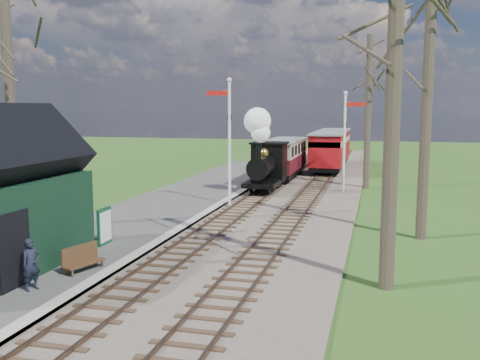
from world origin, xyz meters
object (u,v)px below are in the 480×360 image
at_px(semaphore_far, 346,134).
at_px(person, 31,264).
at_px(bench, 82,259).
at_px(coach, 284,156).
at_px(sign_board, 105,226).
at_px(red_carriage_b, 334,146).
at_px(semaphore_near, 228,133).
at_px(locomotive, 265,156).
at_px(red_carriage_a, 328,151).

bearing_deg(semaphore_far, person, -109.32).
xyz_separation_m(bench, person, (-0.34, -1.81, 0.33)).
height_order(coach, sign_board, coach).
bearing_deg(red_carriage_b, semaphore_near, -99.49).
bearing_deg(semaphore_near, sign_board, -103.22).
relative_size(semaphore_far, bench, 4.27).
bearing_deg(bench, red_carriage_b, 81.75).
bearing_deg(locomotive, bench, -96.89).
height_order(red_carriage_b, bench, red_carriage_b).
xyz_separation_m(semaphore_near, semaphore_far, (5.14, 6.00, -0.27)).
distance_m(red_carriage_b, person, 33.54).
bearing_deg(person, bench, 12.24).
relative_size(semaphore_far, person, 4.26).
bearing_deg(semaphore_far, semaphore_near, -130.60).
bearing_deg(bench, sign_board, 105.92).
bearing_deg(locomotive, coach, 89.89).
distance_m(semaphore_far, coach, 6.81).
bearing_deg(locomotive, red_carriage_b, 80.33).
xyz_separation_m(coach, red_carriage_b, (2.60, 9.26, 0.10)).
relative_size(semaphore_near, red_carriage_b, 1.09).
relative_size(sign_board, bench, 0.94).
height_order(coach, red_carriage_a, red_carriage_a).
relative_size(coach, person, 5.51).
bearing_deg(bench, person, -100.73).
distance_m(semaphore_near, red_carriage_a, 15.17).
bearing_deg(person, coach, 17.49).
relative_size(semaphore_near, bench, 4.65).
bearing_deg(semaphore_far, coach, 131.78).
relative_size(red_carriage_a, sign_board, 4.55).
distance_m(semaphore_near, person, 13.39).
xyz_separation_m(sign_board, person, (0.45, -4.60, 0.04)).
bearing_deg(red_carriage_b, coach, -105.68).
distance_m(locomotive, bench, 16.23).
bearing_deg(red_carriage_a, coach, -124.64).
distance_m(locomotive, red_carriage_a, 10.18).
relative_size(coach, red_carriage_a, 1.29).
relative_size(red_carriage_a, bench, 4.28).
relative_size(red_carriage_b, bench, 4.28).
bearing_deg(semaphore_near, person, -96.68).
bearing_deg(sign_board, bench, -74.08).
xyz_separation_m(red_carriage_b, bench, (-4.55, -31.37, -1.11)).
xyz_separation_m(semaphore_far, sign_board, (-7.12, -14.42, -2.52)).
bearing_deg(sign_board, semaphore_far, 63.71).
bearing_deg(bench, locomotive, 83.11).
relative_size(semaphore_near, semaphore_far, 1.09).
relative_size(coach, red_carriage_b, 1.29).
xyz_separation_m(semaphore_near, red_carriage_a, (3.37, 14.66, -1.97)).
bearing_deg(sign_board, semaphore_near, 76.78).
height_order(red_carriage_a, bench, red_carriage_a).
relative_size(locomotive, red_carriage_a, 0.81).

